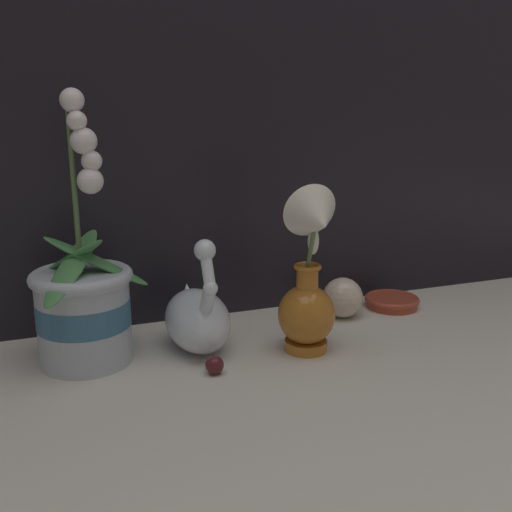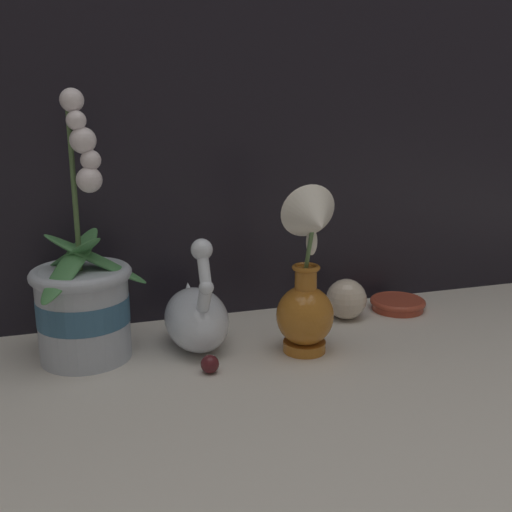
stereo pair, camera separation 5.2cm
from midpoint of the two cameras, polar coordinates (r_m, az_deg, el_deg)
The scene contains 7 objects.
ground_plane at distance 0.94m, azimuth 1.58°, elevation -10.75°, with size 2.80×2.80×0.00m, color beige.
orchid_potted_plant at distance 0.98m, azimuth -17.59°, elevation -4.21°, with size 0.18×0.20×0.42m.
swan_figurine at distance 1.00m, azimuth -7.12°, elevation -5.76°, with size 0.10×0.19×0.20m.
blue_vase at distance 0.96m, azimuth 3.59°, elevation -2.85°, with size 0.09×0.12×0.28m.
glass_sphere at distance 1.15m, azimuth 6.97°, elevation -3.96°, with size 0.08×0.08×0.08m.
amber_dish at distance 1.23m, azimuth 11.62°, elevation -4.22°, with size 0.11×0.11×0.02m.
glass_bauble at distance 0.93m, azimuth -5.61°, elevation -10.31°, with size 0.03×0.03×0.03m.
Camera 1 is at (-0.34, -0.78, 0.40)m, focal length 42.00 mm.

